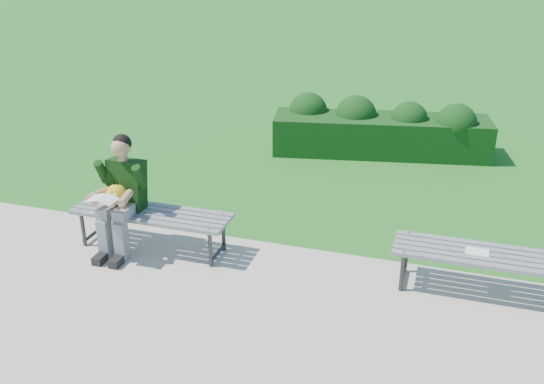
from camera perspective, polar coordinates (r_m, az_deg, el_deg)
The scene contains 7 objects.
ground at distance 6.97m, azimuth 2.26°, elevation -5.29°, with size 80.00×80.00×0.00m.
walkway at distance 5.56m, azimuth -2.66°, elevation -13.53°, with size 30.00×3.50×0.02m.
hedge at distance 9.95m, azimuth 10.09°, elevation 5.89°, with size 3.51×1.47×0.90m.
bench_left at distance 6.88m, azimuth -11.27°, elevation -2.26°, with size 1.80×0.50×0.46m.
bench_right at distance 6.28m, azimuth 19.60°, elevation -5.92°, with size 1.80×0.50×0.46m.
seated_boy at distance 6.83m, azimuth -14.05°, elevation 0.03°, with size 0.56×0.76×1.31m.
paper_sheet at distance 6.24m, azimuth 18.76°, elevation -5.35°, with size 0.22×0.17×0.01m.
Camera 1 is at (1.57, -5.90, 3.36)m, focal length 40.00 mm.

